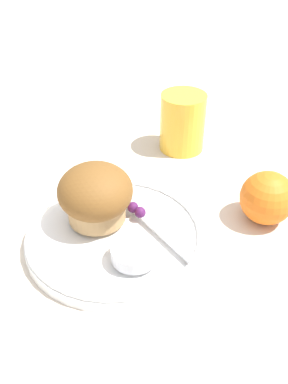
# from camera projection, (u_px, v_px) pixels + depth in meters

# --- Properties ---
(ground_plane) EXTENTS (3.00, 3.00, 0.00)m
(ground_plane) POSITION_uv_depth(u_px,v_px,m) (121.00, 246.00, 0.56)
(ground_plane) COLOR beige
(plate) EXTENTS (0.23, 0.23, 0.02)m
(plate) POSITION_uv_depth(u_px,v_px,m) (115.00, 236.00, 0.56)
(plate) COLOR white
(plate) RESTS_ON ground_plane
(muffin) EXTENTS (0.10, 0.10, 0.08)m
(muffin) POSITION_uv_depth(u_px,v_px,m) (96.00, 194.00, 0.55)
(muffin) COLOR tan
(muffin) RESTS_ON plate
(cream_ramekin) EXTENTS (0.06, 0.06, 0.02)m
(cream_ramekin) POSITION_uv_depth(u_px,v_px,m) (134.00, 252.00, 0.51)
(cream_ramekin) COLOR silver
(cream_ramekin) RESTS_ON plate
(berry_pair) EXTENTS (0.03, 0.02, 0.02)m
(berry_pair) POSITION_uv_depth(u_px,v_px,m) (137.00, 210.00, 0.57)
(berry_pair) COLOR #4C194C
(berry_pair) RESTS_ON plate
(butter_knife) EXTENTS (0.18, 0.04, 0.00)m
(butter_knife) POSITION_uv_depth(u_px,v_px,m) (150.00, 221.00, 0.56)
(butter_knife) COLOR silver
(butter_knife) RESTS_ON plate
(orange_fruit) EXTENTS (0.07, 0.07, 0.07)m
(orange_fruit) POSITION_uv_depth(u_px,v_px,m) (267.00, 198.00, 0.58)
(orange_fruit) COLOR orange
(orange_fruit) RESTS_ON ground_plane
(juice_glass) EXTENTS (0.08, 0.08, 0.10)m
(juice_glass) POSITION_uv_depth(u_px,v_px,m) (182.00, 122.00, 0.72)
(juice_glass) COLOR gold
(juice_glass) RESTS_ON ground_plane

